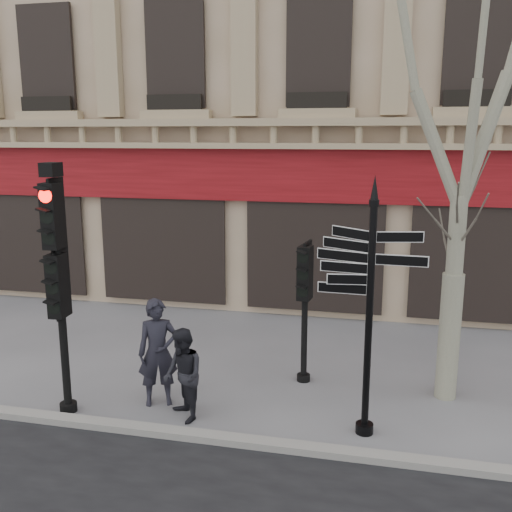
{
  "coord_description": "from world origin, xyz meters",
  "views": [
    {
      "loc": [
        1.65,
        -8.93,
        4.56
      ],
      "look_at": [
        -0.51,
        0.6,
        2.48
      ],
      "focal_mm": 40.0,
      "sensor_mm": 36.0,
      "label": 1
    }
  ],
  "objects_px": {
    "traffic_signal_secondary": "(305,288)",
    "fingerpost": "(371,265)",
    "plane_tree": "(472,33)",
    "traffic_signal_main": "(58,260)",
    "pedestrian_a": "(158,352)",
    "pedestrian_b": "(183,375)"
  },
  "relations": [
    {
      "from": "plane_tree",
      "to": "pedestrian_b",
      "type": "xyz_separation_m",
      "value": [
        -4.25,
        -1.8,
        -5.34
      ]
    },
    {
      "from": "traffic_signal_main",
      "to": "pedestrian_b",
      "type": "bearing_deg",
      "value": 1.65
    },
    {
      "from": "traffic_signal_secondary",
      "to": "pedestrian_b",
      "type": "relative_size",
      "value": 1.7
    },
    {
      "from": "traffic_signal_main",
      "to": "pedestrian_b",
      "type": "distance_m",
      "value": 2.72
    },
    {
      "from": "fingerpost",
      "to": "plane_tree",
      "type": "relative_size",
      "value": 0.46
    },
    {
      "from": "traffic_signal_secondary",
      "to": "plane_tree",
      "type": "xyz_separation_m",
      "value": [
        2.55,
        -0.11,
        4.29
      ]
    },
    {
      "from": "fingerpost",
      "to": "traffic_signal_secondary",
      "type": "height_order",
      "value": "fingerpost"
    },
    {
      "from": "plane_tree",
      "to": "fingerpost",
      "type": "bearing_deg",
      "value": -130.27
    },
    {
      "from": "plane_tree",
      "to": "traffic_signal_main",
      "type": "bearing_deg",
      "value": -162.48
    },
    {
      "from": "traffic_signal_main",
      "to": "traffic_signal_secondary",
      "type": "height_order",
      "value": "traffic_signal_main"
    },
    {
      "from": "traffic_signal_main",
      "to": "pedestrian_a",
      "type": "bearing_deg",
      "value": 20.58
    },
    {
      "from": "traffic_signal_main",
      "to": "plane_tree",
      "type": "bearing_deg",
      "value": 14.27
    },
    {
      "from": "fingerpost",
      "to": "pedestrian_a",
      "type": "bearing_deg",
      "value": -171.48
    },
    {
      "from": "traffic_signal_secondary",
      "to": "pedestrian_a",
      "type": "bearing_deg",
      "value": -139.48
    },
    {
      "from": "fingerpost",
      "to": "traffic_signal_main",
      "type": "xyz_separation_m",
      "value": [
        -4.89,
        -0.38,
        -0.07
      ]
    },
    {
      "from": "pedestrian_a",
      "to": "pedestrian_b",
      "type": "distance_m",
      "value": 0.77
    },
    {
      "from": "traffic_signal_main",
      "to": "plane_tree",
      "type": "height_order",
      "value": "plane_tree"
    },
    {
      "from": "traffic_signal_main",
      "to": "pedestrian_a",
      "type": "height_order",
      "value": "traffic_signal_main"
    },
    {
      "from": "fingerpost",
      "to": "pedestrian_b",
      "type": "height_order",
      "value": "fingerpost"
    },
    {
      "from": "fingerpost",
      "to": "traffic_signal_main",
      "type": "distance_m",
      "value": 4.9
    },
    {
      "from": "traffic_signal_secondary",
      "to": "fingerpost",
      "type": "bearing_deg",
      "value": -46.95
    },
    {
      "from": "fingerpost",
      "to": "traffic_signal_secondary",
      "type": "relative_size",
      "value": 1.54
    }
  ]
}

